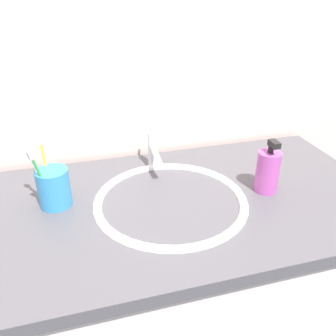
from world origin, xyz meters
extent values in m
cube|color=beige|center=(0.00, 0.34, 1.20)|extent=(2.45, 0.04, 2.40)
cube|color=silver|center=(0.00, 0.00, 0.41)|extent=(1.20, 0.57, 0.82)
cube|color=#4C4C51|center=(0.00, 0.00, 0.83)|extent=(1.25, 0.61, 0.03)
ellipsoid|color=white|center=(0.03, 0.00, 0.81)|extent=(0.36, 0.36, 0.09)
torus|color=white|center=(0.03, 0.00, 0.85)|extent=(0.42, 0.42, 0.02)
cylinder|color=#595B60|center=(0.03, 0.00, 0.77)|extent=(0.03, 0.03, 0.01)
cylinder|color=silver|center=(0.03, 0.21, 0.91)|extent=(0.02, 0.02, 0.12)
cylinder|color=silver|center=(0.03, 0.16, 0.92)|extent=(0.02, 0.11, 0.04)
cylinder|color=silver|center=(0.03, 0.23, 0.97)|extent=(0.01, 0.05, 0.01)
cylinder|color=#338CCC|center=(-0.27, 0.07, 0.90)|extent=(0.08, 0.08, 0.10)
cylinder|color=white|center=(-0.30, 0.07, 0.95)|extent=(0.04, 0.01, 0.19)
cube|color=white|center=(-0.32, 0.07, 1.04)|extent=(0.02, 0.01, 0.03)
cylinder|color=yellow|center=(-0.28, 0.10, 0.94)|extent=(0.02, 0.05, 0.17)
cube|color=white|center=(-0.29, 0.12, 1.02)|extent=(0.01, 0.02, 0.03)
cylinder|color=green|center=(-0.29, 0.05, 0.94)|extent=(0.04, 0.04, 0.16)
cube|color=white|center=(-0.31, 0.03, 1.02)|extent=(0.02, 0.02, 0.03)
cylinder|color=#B24CA5|center=(0.30, -0.02, 0.91)|extent=(0.06, 0.06, 0.12)
cylinder|color=black|center=(0.30, -0.02, 0.98)|extent=(0.02, 0.02, 0.02)
cube|color=black|center=(0.30, -0.03, 1.00)|extent=(0.02, 0.04, 0.02)
camera|label=1|loc=(-0.20, -0.78, 1.39)|focal=38.25mm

